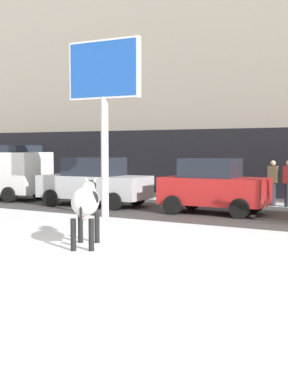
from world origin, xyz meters
name	(u,v)px	position (x,y,z in m)	size (l,w,h in m)	color
ground_plane	(100,252)	(0.00, 0.00, 0.00)	(120.00, 120.00, 0.00)	white
road_strip	(232,214)	(0.00, 7.56, 0.00)	(60.00, 5.60, 0.01)	#423F3F
cow_holstein	(86,202)	(-0.67, 0.43, 1.00)	(1.28, 1.86, 1.54)	silver
billboard	(104,80)	(-3.18, 4.70, 4.31)	(2.53, 0.33, 5.56)	silver
car_silver_sedan	(94,182)	(-5.36, 7.11, 0.91)	(4.31, 2.21, 1.84)	#B7BABF
car_red_hatchback	(213,186)	(-0.56, 7.30, 0.93)	(3.61, 2.12, 1.86)	red
pedestrian_near_billboard	(273,183)	(0.43, 10.63, 0.88)	(0.36, 0.24, 1.73)	#282833
pedestrian_by_cars	(189,180)	(-3.10, 10.63, 0.88)	(0.36, 0.24, 1.73)	#282833
pedestrian_far_left	(288,183)	(1.02, 10.63, 0.88)	(0.36, 0.24, 1.73)	#282833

